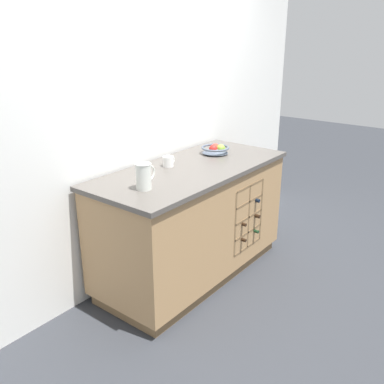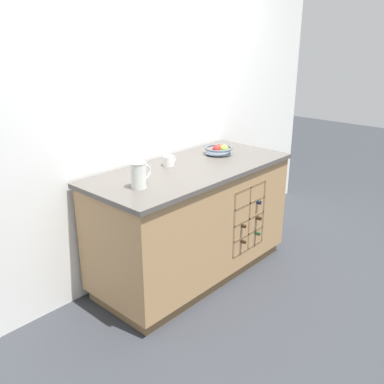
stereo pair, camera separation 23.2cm
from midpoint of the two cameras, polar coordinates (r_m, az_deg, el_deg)
ground_plane at (r=3.63m, az=1.86°, el=-10.72°), size 14.00×14.00×0.00m
back_wall at (r=3.45m, az=-3.28°, el=10.33°), size 4.40×0.06×2.55m
kitchen_island at (r=3.41m, az=2.04°, el=-3.98°), size 1.69×0.76×0.92m
fruit_bowl at (r=3.61m, az=5.48°, el=5.64°), size 0.24×0.24×0.08m
white_pitcher at (r=2.79m, az=-4.75°, el=2.33°), size 0.16×0.11×0.18m
ceramic_mug at (r=3.27m, az=-1.07°, el=4.16°), size 0.12×0.08×0.08m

